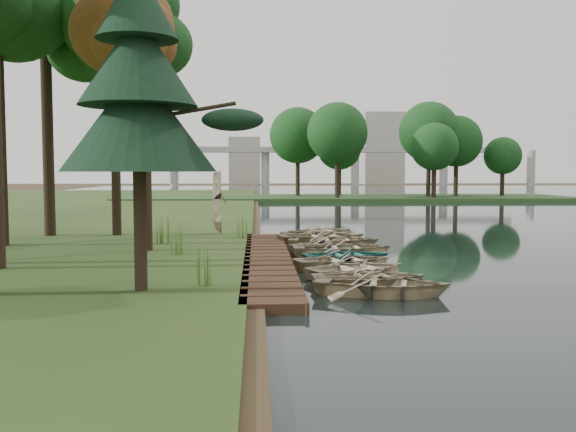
{
  "coord_description": "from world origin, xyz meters",
  "views": [
    {
      "loc": [
        -1.98,
        -22.1,
        3.26
      ],
      "look_at": [
        -0.86,
        0.66,
        1.67
      ],
      "focal_mm": 40.0,
      "sensor_mm": 36.0,
      "label": 1
    }
  ],
  "objects_px": {
    "boardwalk": "(268,261)",
    "rowboat_1": "(369,275)",
    "rowboat_0": "(381,281)",
    "stored_rowboat": "(220,227)",
    "rowboat_2": "(358,266)",
    "pine_tree": "(138,88)"
  },
  "relations": [
    {
      "from": "boardwalk",
      "to": "rowboat_1",
      "type": "xyz_separation_m",
      "value": [
        2.75,
        -4.62,
        0.23
      ]
    },
    {
      "from": "boardwalk",
      "to": "rowboat_2",
      "type": "distance_m",
      "value": 4.04
    },
    {
      "from": "rowboat_0",
      "to": "pine_tree",
      "type": "bearing_deg",
      "value": 108.47
    },
    {
      "from": "rowboat_0",
      "to": "pine_tree",
      "type": "relative_size",
      "value": 0.44
    },
    {
      "from": "boardwalk",
      "to": "rowboat_0",
      "type": "distance_m",
      "value": 6.47
    },
    {
      "from": "rowboat_1",
      "to": "rowboat_2",
      "type": "xyz_separation_m",
      "value": [
        -0.06,
        1.62,
        0.01
      ]
    },
    {
      "from": "pine_tree",
      "to": "rowboat_0",
      "type": "bearing_deg",
      "value": 3.03
    },
    {
      "from": "stored_rowboat",
      "to": "pine_tree",
      "type": "relative_size",
      "value": 0.37
    },
    {
      "from": "rowboat_0",
      "to": "pine_tree",
      "type": "xyz_separation_m",
      "value": [
        -6.11,
        -0.32,
        4.88
      ]
    },
    {
      "from": "rowboat_0",
      "to": "rowboat_1",
      "type": "bearing_deg",
      "value": 20.49
    },
    {
      "from": "rowboat_1",
      "to": "rowboat_2",
      "type": "relative_size",
      "value": 0.97
    },
    {
      "from": "rowboat_0",
      "to": "boardwalk",
      "type": "bearing_deg",
      "value": 41.59
    },
    {
      "from": "rowboat_1",
      "to": "rowboat_2",
      "type": "bearing_deg",
      "value": -1.42
    },
    {
      "from": "pine_tree",
      "to": "boardwalk",
      "type": "bearing_deg",
      "value": 61.99
    },
    {
      "from": "boardwalk",
      "to": "stored_rowboat",
      "type": "xyz_separation_m",
      "value": [
        -2.11,
        8.28,
        0.46
      ]
    },
    {
      "from": "rowboat_0",
      "to": "rowboat_2",
      "type": "distance_m",
      "value": 2.8
    },
    {
      "from": "rowboat_2",
      "to": "pine_tree",
      "type": "xyz_separation_m",
      "value": [
        -5.95,
        -3.12,
        4.9
      ]
    },
    {
      "from": "boardwalk",
      "to": "rowboat_1",
      "type": "relative_size",
      "value": 5.04
    },
    {
      "from": "rowboat_0",
      "to": "stored_rowboat",
      "type": "bearing_deg",
      "value": 34.86
    },
    {
      "from": "boardwalk",
      "to": "stored_rowboat",
      "type": "height_order",
      "value": "stored_rowboat"
    },
    {
      "from": "rowboat_1",
      "to": "stored_rowboat",
      "type": "bearing_deg",
      "value": 17.15
    },
    {
      "from": "stored_rowboat",
      "to": "pine_tree",
      "type": "xyz_separation_m",
      "value": [
        -1.14,
        -14.41,
        4.68
      ]
    }
  ]
}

